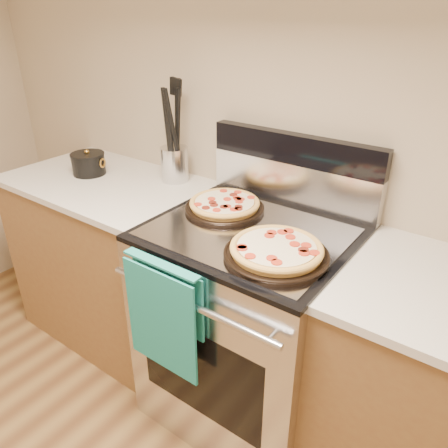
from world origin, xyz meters
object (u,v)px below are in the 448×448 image
Objects in this scene: pepperoni_pizza_back at (225,205)px; saucepan at (89,165)px; pepperoni_pizza_front at (276,251)px; utensil_crock at (175,164)px; range_body at (249,326)px.

pepperoni_pizza_back is 1.98× the size of saucepan.
pepperoni_pizza_front reaches higher than pepperoni_pizza_back.
pepperoni_pizza_back is at bearing -21.49° from utensil_crock.
saucepan is at bearing -155.21° from utensil_crock.
range_body is 2.57× the size of pepperoni_pizza_front.
utensil_crock is 1.02× the size of saucepan.
pepperoni_pizza_back is at bearing 1.78° from saucepan.
range_body is 2.80× the size of pepperoni_pizza_back.
range_body is 0.53m from pepperoni_pizza_back.
pepperoni_pizza_back is at bearing 150.95° from pepperoni_pizza_front.
pepperoni_pizza_front is at bearing -25.10° from utensil_crock.
pepperoni_pizza_front is 2.15× the size of saucepan.
saucepan is (-0.83, -0.03, 0.01)m from pepperoni_pizza_back.
utensil_crock is (-0.42, 0.17, 0.05)m from pepperoni_pizza_back.
utensil_crock is 0.46m from saucepan.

